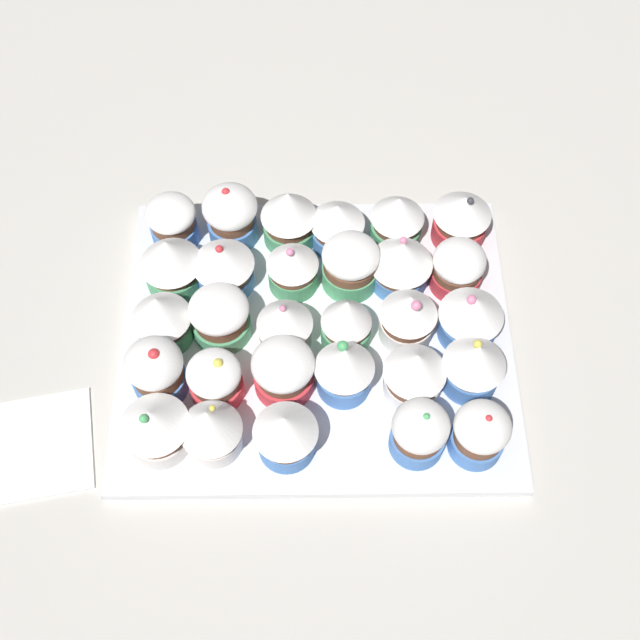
% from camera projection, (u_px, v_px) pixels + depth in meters
% --- Properties ---
extents(ground_plane, '(1.80, 1.80, 0.03)m').
position_uv_depth(ground_plane, '(320.00, 347.00, 0.87)').
color(ground_plane, beige).
extents(baking_tray, '(0.41, 0.35, 0.01)m').
position_uv_depth(baking_tray, '(320.00, 337.00, 0.86)').
color(baking_tray, silver).
rests_on(baking_tray, ground_plane).
extents(cupcake_0, '(0.07, 0.07, 0.07)m').
position_uv_depth(cupcake_0, '(160.00, 427.00, 0.76)').
color(cupcake_0, white).
rests_on(cupcake_0, baking_tray).
extents(cupcake_1, '(0.06, 0.06, 0.08)m').
position_uv_depth(cupcake_1, '(215.00, 428.00, 0.76)').
color(cupcake_1, white).
rests_on(cupcake_1, baking_tray).
extents(cupcake_2, '(0.06, 0.06, 0.07)m').
position_uv_depth(cupcake_2, '(290.00, 433.00, 0.75)').
color(cupcake_2, '#477AC6').
rests_on(cupcake_2, baking_tray).
extents(cupcake_3, '(0.05, 0.05, 0.07)m').
position_uv_depth(cupcake_3, '(424.00, 431.00, 0.76)').
color(cupcake_3, '#477AC6').
rests_on(cupcake_3, baking_tray).
extents(cupcake_4, '(0.05, 0.05, 0.07)m').
position_uv_depth(cupcake_4, '(484.00, 433.00, 0.76)').
color(cupcake_4, '#477AC6').
rests_on(cupcake_4, baking_tray).
extents(cupcake_5, '(0.06, 0.06, 0.08)m').
position_uv_depth(cupcake_5, '(160.00, 370.00, 0.79)').
color(cupcake_5, '#477AC6').
rests_on(cupcake_5, baking_tray).
extents(cupcake_6, '(0.05, 0.05, 0.06)m').
position_uv_depth(cupcake_6, '(219.00, 379.00, 0.79)').
color(cupcake_6, '#D1333D').
rests_on(cupcake_6, baking_tray).
extents(cupcake_7, '(0.06, 0.06, 0.07)m').
position_uv_depth(cupcake_7, '(287.00, 370.00, 0.79)').
color(cupcake_7, '#D1333D').
rests_on(cupcake_7, baking_tray).
extents(cupcake_8, '(0.06, 0.06, 0.08)m').
position_uv_depth(cupcake_8, '(348.00, 368.00, 0.79)').
color(cupcake_8, '#477AC6').
rests_on(cupcake_8, baking_tray).
extents(cupcake_9, '(0.06, 0.06, 0.07)m').
position_uv_depth(cupcake_9, '(419.00, 372.00, 0.79)').
color(cupcake_9, white).
rests_on(cupcake_9, baking_tray).
extents(cupcake_10, '(0.06, 0.06, 0.08)m').
position_uv_depth(cupcake_10, '(478.00, 364.00, 0.79)').
color(cupcake_10, '#477AC6').
rests_on(cupcake_10, baking_tray).
extents(cupcake_11, '(0.06, 0.06, 0.07)m').
position_uv_depth(cupcake_11, '(166.00, 313.00, 0.82)').
color(cupcake_11, '#4C9E6B').
rests_on(cupcake_11, baking_tray).
extents(cupcake_12, '(0.06, 0.06, 0.06)m').
position_uv_depth(cupcake_12, '(224.00, 316.00, 0.83)').
color(cupcake_12, '#4C9E6B').
rests_on(cupcake_12, baking_tray).
extents(cupcake_13, '(0.06, 0.06, 0.07)m').
position_uv_depth(cupcake_13, '(289.00, 323.00, 0.82)').
color(cupcake_13, white).
rests_on(cupcake_13, baking_tray).
extents(cupcake_14, '(0.05, 0.05, 0.07)m').
position_uv_depth(cupcake_14, '(350.00, 321.00, 0.82)').
color(cupcake_14, '#4C9E6B').
rests_on(cupcake_14, baking_tray).
extents(cupcake_15, '(0.06, 0.06, 0.08)m').
position_uv_depth(cupcake_15, '(412.00, 318.00, 0.82)').
color(cupcake_15, white).
rests_on(cupcake_15, baking_tray).
extents(cupcake_16, '(0.07, 0.07, 0.07)m').
position_uv_depth(cupcake_16, '(475.00, 317.00, 0.82)').
color(cupcake_16, '#477AC6').
rests_on(cupcake_16, baking_tray).
extents(cupcake_17, '(0.07, 0.07, 0.08)m').
position_uv_depth(cupcake_17, '(174.00, 262.00, 0.85)').
color(cupcake_17, '#4C9E6B').
rests_on(cupcake_17, baking_tray).
extents(cupcake_18, '(0.07, 0.07, 0.07)m').
position_uv_depth(cupcake_18, '(227.00, 265.00, 0.85)').
color(cupcake_18, '#477AC6').
rests_on(cupcake_18, baking_tray).
extents(cupcake_19, '(0.06, 0.06, 0.07)m').
position_uv_depth(cupcake_19, '(296.00, 266.00, 0.85)').
color(cupcake_19, '#4C9E6B').
rests_on(cupcake_19, baking_tray).
extents(cupcake_20, '(0.06, 0.06, 0.06)m').
position_uv_depth(cupcake_20, '(354.00, 264.00, 0.86)').
color(cupcake_20, '#4C9E6B').
rests_on(cupcake_20, baking_tray).
extents(cupcake_21, '(0.07, 0.07, 0.07)m').
position_uv_depth(cupcake_21, '(405.00, 262.00, 0.85)').
color(cupcake_21, '#477AC6').
rests_on(cupcake_21, baking_tray).
extents(cupcake_22, '(0.06, 0.06, 0.06)m').
position_uv_depth(cupcake_22, '(462.00, 267.00, 0.86)').
color(cupcake_22, '#D1333D').
rests_on(cupcake_22, baking_tray).
extents(cupcake_23, '(0.06, 0.06, 0.06)m').
position_uv_depth(cupcake_23, '(176.00, 221.00, 0.89)').
color(cupcake_23, '#477AC6').
rests_on(cupcake_23, baking_tray).
extents(cupcake_24, '(0.06, 0.06, 0.08)m').
position_uv_depth(cupcake_24, '(235.00, 215.00, 0.88)').
color(cupcake_24, '#477AC6').
rests_on(cupcake_24, baking_tray).
extents(cupcake_25, '(0.06, 0.06, 0.08)m').
position_uv_depth(cupcake_25, '(293.00, 216.00, 0.88)').
color(cupcake_25, '#4C9E6B').
rests_on(cupcake_25, baking_tray).
extents(cupcake_26, '(0.06, 0.06, 0.07)m').
position_uv_depth(cupcake_26, '(341.00, 224.00, 0.88)').
color(cupcake_26, '#477AC6').
rests_on(cupcake_26, baking_tray).
extents(cupcake_27, '(0.06, 0.06, 0.07)m').
position_uv_depth(cupcake_27, '(401.00, 218.00, 0.89)').
color(cupcake_27, '#4C9E6B').
rests_on(cupcake_27, baking_tray).
extents(cupcake_28, '(0.06, 0.06, 0.07)m').
position_uv_depth(cupcake_28, '(465.00, 217.00, 0.89)').
color(cupcake_28, '#D1333D').
rests_on(cupcake_28, baking_tray).
extents(napkin, '(0.13, 0.13, 0.01)m').
position_uv_depth(napkin, '(39.00, 446.00, 0.80)').
color(napkin, white).
rests_on(napkin, ground_plane).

